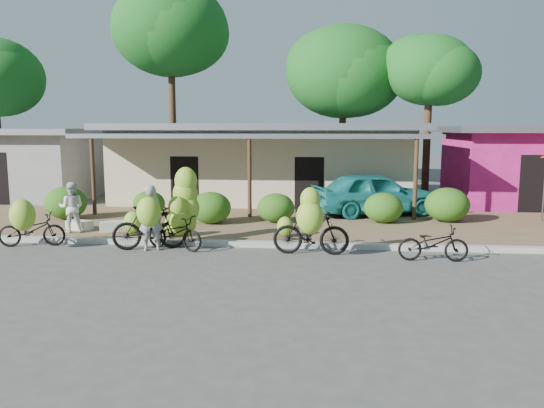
{
  "coord_description": "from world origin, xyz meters",
  "views": [
    {
      "loc": [
        2.52,
        -11.91,
        3.2
      ],
      "look_at": [
        1.19,
        1.83,
        1.2
      ],
      "focal_mm": 35.0,
      "sensor_mm": 36.0,
      "label": 1
    }
  ],
  "objects_px": {
    "bike_far_right": "(433,243)",
    "teal_van": "(374,193)",
    "bike_right": "(311,227)",
    "bystander": "(72,207)",
    "tree_near_right": "(425,68)",
    "bike_far_left": "(30,226)",
    "bike_left": "(150,225)",
    "sack_far": "(79,225)",
    "sack_near": "(115,226)",
    "tree_center_right": "(340,70)",
    "vendor": "(151,218)",
    "tree_far_center": "(167,28)",
    "bike_center": "(180,216)"
  },
  "relations": [
    {
      "from": "vendor",
      "to": "teal_van",
      "type": "relative_size",
      "value": 0.39
    },
    {
      "from": "tree_far_center",
      "to": "bike_far_left",
      "type": "distance_m",
      "value": 16.7
    },
    {
      "from": "bike_far_left",
      "to": "vendor",
      "type": "xyz_separation_m",
      "value": [
        3.34,
        -0.01,
        0.29
      ]
    },
    {
      "from": "tree_near_right",
      "to": "bike_far_right",
      "type": "height_order",
      "value": "tree_near_right"
    },
    {
      "from": "tree_center_right",
      "to": "teal_van",
      "type": "relative_size",
      "value": 1.89
    },
    {
      "from": "bike_far_right",
      "to": "sack_far",
      "type": "bearing_deg",
      "value": 76.58
    },
    {
      "from": "bike_far_left",
      "to": "bystander",
      "type": "height_order",
      "value": "bystander"
    },
    {
      "from": "tree_near_right",
      "to": "bike_center",
      "type": "relative_size",
      "value": 3.54
    },
    {
      "from": "bike_center",
      "to": "teal_van",
      "type": "xyz_separation_m",
      "value": [
        5.6,
        5.27,
        0.02
      ]
    },
    {
      "from": "bike_left",
      "to": "bike_center",
      "type": "xyz_separation_m",
      "value": [
        0.72,
        0.4,
        0.19
      ]
    },
    {
      "from": "tree_center_right",
      "to": "bike_far_right",
      "type": "height_order",
      "value": "tree_center_right"
    },
    {
      "from": "bike_center",
      "to": "sack_far",
      "type": "bearing_deg",
      "value": 88.5
    },
    {
      "from": "bystander",
      "to": "teal_van",
      "type": "xyz_separation_m",
      "value": [
        9.2,
        4.12,
        0.01
      ]
    },
    {
      "from": "bike_center",
      "to": "bystander",
      "type": "height_order",
      "value": "bike_center"
    },
    {
      "from": "bike_right",
      "to": "bystander",
      "type": "bearing_deg",
      "value": 77.1
    },
    {
      "from": "tree_center_right",
      "to": "bike_far_right",
      "type": "relative_size",
      "value": 5.1
    },
    {
      "from": "bike_far_left",
      "to": "tree_far_center",
      "type": "bearing_deg",
      "value": -11.3
    },
    {
      "from": "tree_center_right",
      "to": "sack_far",
      "type": "relative_size",
      "value": 11.26
    },
    {
      "from": "bike_right",
      "to": "bike_far_right",
      "type": "relative_size",
      "value": 1.17
    },
    {
      "from": "tree_far_center",
      "to": "vendor",
      "type": "xyz_separation_m",
      "value": [
        3.75,
        -14.79,
        -7.48
      ]
    },
    {
      "from": "bike_far_left",
      "to": "bike_right",
      "type": "bearing_deg",
      "value": -104.6
    },
    {
      "from": "tree_near_right",
      "to": "bike_far_left",
      "type": "distance_m",
      "value": 19.09
    },
    {
      "from": "bike_right",
      "to": "sack_far",
      "type": "xyz_separation_m",
      "value": [
        -7.07,
        2.18,
        -0.48
      ]
    },
    {
      "from": "bystander",
      "to": "tree_near_right",
      "type": "bearing_deg",
      "value": -150.11
    },
    {
      "from": "bike_far_left",
      "to": "sack_far",
      "type": "relative_size",
      "value": 2.45
    },
    {
      "from": "bike_far_left",
      "to": "bike_left",
      "type": "xyz_separation_m",
      "value": [
        3.3,
        0.01,
        0.09
      ]
    },
    {
      "from": "bike_left",
      "to": "teal_van",
      "type": "relative_size",
      "value": 0.45
    },
    {
      "from": "bike_far_left",
      "to": "teal_van",
      "type": "distance_m",
      "value": 11.17
    },
    {
      "from": "tree_near_right",
      "to": "tree_center_right",
      "type": "bearing_deg",
      "value": 153.43
    },
    {
      "from": "bike_center",
      "to": "tree_center_right",
      "type": "bearing_deg",
      "value": 4.82
    },
    {
      "from": "bystander",
      "to": "tree_far_center",
      "type": "bearing_deg",
      "value": -100.46
    },
    {
      "from": "bike_far_left",
      "to": "vendor",
      "type": "distance_m",
      "value": 3.35
    },
    {
      "from": "tree_far_center",
      "to": "bike_far_right",
      "type": "distance_m",
      "value": 20.33
    },
    {
      "from": "tree_center_right",
      "to": "bike_center",
      "type": "bearing_deg",
      "value": -107.1
    },
    {
      "from": "tree_near_right",
      "to": "bike_right",
      "type": "relative_size",
      "value": 3.93
    },
    {
      "from": "tree_center_right",
      "to": "bystander",
      "type": "distance_m",
      "value": 16.83
    },
    {
      "from": "bike_far_left",
      "to": "sack_far",
      "type": "distance_m",
      "value": 2.03
    },
    {
      "from": "tree_near_right",
      "to": "bike_right",
      "type": "xyz_separation_m",
      "value": [
        -5.08,
        -13.51,
        -5.25
      ]
    },
    {
      "from": "bike_far_right",
      "to": "vendor",
      "type": "height_order",
      "value": "vendor"
    },
    {
      "from": "sack_far",
      "to": "teal_van",
      "type": "xyz_separation_m",
      "value": [
        9.18,
        3.72,
        0.62
      ]
    },
    {
      "from": "tree_near_right",
      "to": "bike_far_right",
      "type": "relative_size",
      "value": 4.6
    },
    {
      "from": "bike_far_left",
      "to": "bystander",
      "type": "bearing_deg",
      "value": -28.19
    },
    {
      "from": "bike_right",
      "to": "sack_far",
      "type": "height_order",
      "value": "bike_right"
    },
    {
      "from": "tree_near_right",
      "to": "bike_right",
      "type": "distance_m",
      "value": 15.36
    },
    {
      "from": "bike_far_right",
      "to": "teal_van",
      "type": "distance_m",
      "value": 6.21
    },
    {
      "from": "sack_near",
      "to": "bystander",
      "type": "bearing_deg",
      "value": -166.12
    },
    {
      "from": "bike_right",
      "to": "bystander",
      "type": "height_order",
      "value": "bike_right"
    },
    {
      "from": "bike_left",
      "to": "tree_center_right",
      "type": "bearing_deg",
      "value": -36.77
    },
    {
      "from": "bike_far_left",
      "to": "vendor",
      "type": "bearing_deg",
      "value": -103.07
    },
    {
      "from": "tree_far_center",
      "to": "bike_left",
      "type": "xyz_separation_m",
      "value": [
        3.71,
        -14.78,
        -7.68
      ]
    }
  ]
}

